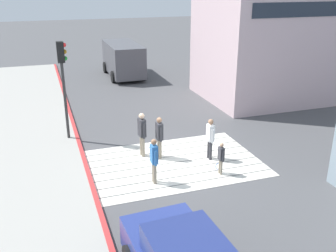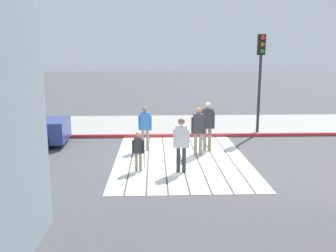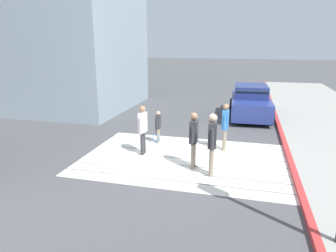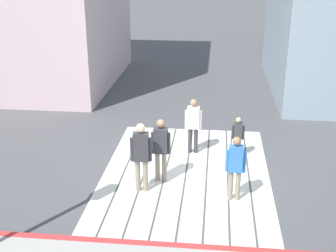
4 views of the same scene
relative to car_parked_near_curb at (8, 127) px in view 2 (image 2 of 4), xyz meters
The scene contains 11 objects.
ground_plane 6.76m from the car_parked_near_curb, 72.69° to the left, with size 120.00×120.00×0.00m, color #4C4C4F.
crosswalk_stripes 6.76m from the car_parked_near_curb, 72.69° to the left, with size 6.40×4.35×0.01m.
sidewalk_west 7.39m from the car_parked_near_curb, 119.32° to the left, with size 4.80×40.00×0.12m, color #9E9B93.
curb_painted 6.57m from the car_parked_near_curb, 101.04° to the left, with size 0.16×40.00×0.13m, color #BC3333.
car_parked_near_curb is the anchor object (origin of this frame).
traffic_light_corner 10.38m from the car_parked_near_curb, 98.98° to the left, with size 0.39×0.28×4.24m.
pedestrian_adult_lead 7.50m from the car_parked_near_curb, 82.22° to the left, with size 0.26×0.52×1.78m.
pedestrian_adult_trailing 7.18m from the car_parked_near_curb, 61.68° to the left, with size 0.21×0.48×1.64m.
pedestrian_adult_side 7.21m from the car_parked_near_curb, 77.22° to the left, with size 0.22×0.49×1.68m.
pedestrian_teen_behind 5.27m from the car_parked_near_curb, 80.92° to the left, with size 0.22×0.48×1.62m.
pedestrian_child_with_racket 6.01m from the car_parked_near_curb, 57.25° to the left, with size 0.28×0.37×1.20m.
Camera 2 is at (11.72, -0.88, 3.47)m, focal length 39.01 mm.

